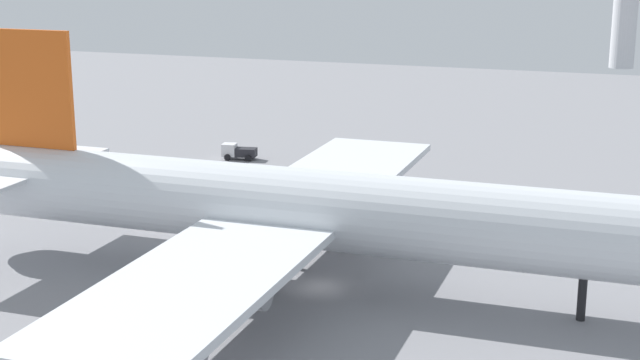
# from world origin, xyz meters

# --- Properties ---
(ground_plane) EXTENTS (296.80, 296.80, 0.00)m
(ground_plane) POSITION_xyz_m (0.00, 0.00, 0.00)
(ground_plane) COLOR gray
(cargo_airplane) EXTENTS (74.20, 63.77, 21.25)m
(cargo_airplane) POSITION_xyz_m (-0.31, 0.00, 6.87)
(cargo_airplane) COLOR silver
(cargo_airplane) RESTS_ON ground_plane
(fuel_truck) EXTENTS (4.92, 2.91, 2.15)m
(fuel_truck) POSITION_xyz_m (-26.78, 42.52, 1.11)
(fuel_truck) COLOR silver
(fuel_truck) RESTS_ON ground_plane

